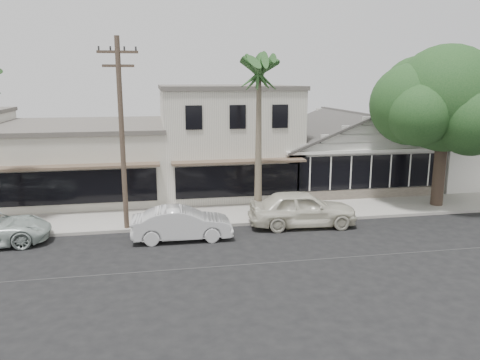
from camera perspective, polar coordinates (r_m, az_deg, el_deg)
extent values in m
plane|color=black|center=(19.80, 12.91, -9.18)|extent=(140.00, 140.00, 0.00)
cube|color=#9E9991|center=(24.64, -11.11, -4.65)|extent=(90.00, 3.50, 0.15)
cube|color=silver|center=(32.43, 12.47, 1.91)|extent=(10.00, 8.00, 3.00)
cube|color=black|center=(28.76, 15.62, 0.97)|extent=(8.80, 0.10, 2.00)
cube|color=#60564C|center=(29.06, 15.45, -1.73)|extent=(9.60, 0.18, 0.70)
cube|color=silver|center=(35.60, 25.36, 1.92)|extent=(6.00, 6.00, 3.00)
cube|color=silver|center=(30.94, -1.95, 4.99)|extent=(8.00, 10.00, 6.50)
cube|color=beige|center=(31.08, -18.59, 2.25)|extent=(10.00, 10.00, 4.20)
cylinder|color=brown|center=(22.26, -14.18, 5.07)|extent=(0.24, 0.24, 9.00)
cube|color=brown|center=(22.14, -14.71, 14.88)|extent=(1.80, 0.12, 0.12)
cube|color=brown|center=(22.11, -14.62, 13.33)|extent=(1.40, 0.12, 0.12)
imported|color=beige|center=(23.24, 7.61, -3.45)|extent=(5.37, 2.43, 1.79)
imported|color=silver|center=(21.33, -7.10, -5.29)|extent=(4.52, 1.63, 1.48)
cylinder|color=#4D3A2F|center=(28.48, 23.06, 0.39)|extent=(0.67, 0.67, 3.55)
sphere|color=#193E19|center=(28.00, 23.80, 9.09)|extent=(5.77, 5.77, 5.77)
sphere|color=#193E19|center=(29.72, 26.21, 7.92)|extent=(4.21, 4.21, 4.21)
sphere|color=#193E19|center=(27.44, 20.12, 8.64)|extent=(4.44, 4.44, 4.44)
sphere|color=#193E19|center=(26.95, 26.38, 6.65)|extent=(3.77, 3.77, 3.77)
sphere|color=#193E19|center=(29.12, 20.79, 10.06)|extent=(3.99, 3.99, 3.99)
sphere|color=#193E19|center=(30.01, 24.39, 10.66)|extent=(3.55, 3.55, 3.55)
sphere|color=#193E19|center=(26.21, 21.10, 7.46)|extent=(3.33, 3.33, 3.33)
cone|color=#726651|center=(23.46, 2.26, 3.62)|extent=(0.41, 0.41, 7.25)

